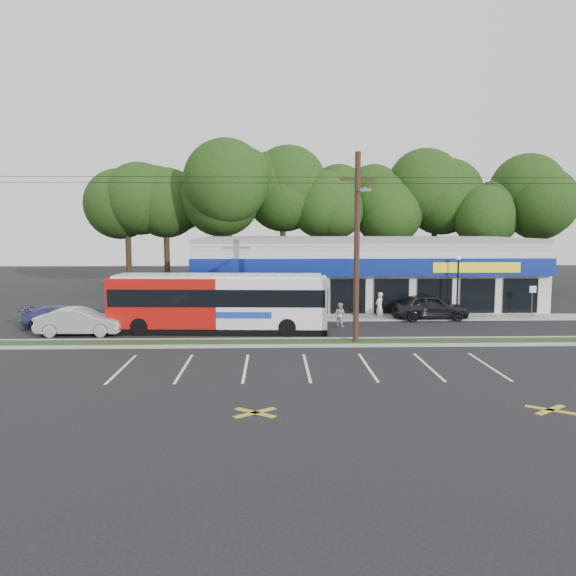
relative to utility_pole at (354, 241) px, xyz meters
The scene contains 16 objects.
ground 6.18m from the utility_pole, 161.89° to the right, with size 120.00×120.00×0.00m, color black.
grass_strip 6.06m from the utility_pole, behind, with size 40.00×1.60×0.12m, color #223716.
curb_south 6.10m from the utility_pole, 164.67° to the right, with size 40.00×0.25×0.14m, color #9E9E93.
curb_north 6.12m from the utility_pole, 161.93° to the left, with size 40.00×0.25×0.14m, color #9E9E93.
sidewalk 9.93m from the utility_pole, 74.97° to the left, with size 32.00×2.20×0.10m, color #9E9E93.
strip_mall 15.47m from the utility_pole, 79.90° to the left, with size 25.00×12.55×5.30m.
utility_pole is the anchor object (origin of this frame).
lamp_post 11.67m from the utility_pole, 43.95° to the left, with size 0.30×0.30×4.25m.
sign_post 15.71m from the utility_pole, 30.15° to the left, with size 0.45×0.10×2.23m.
tree_line 25.28m from the utility_pole, 87.33° to the left, with size 46.76×6.76×11.83m.
metrobus 8.94m from the utility_pole, 154.09° to the left, with size 12.74×3.31×3.39m.
car_dark 10.81m from the utility_pole, 50.57° to the left, with size 2.03×5.04×1.72m, color black.
car_silver 16.17m from the utility_pole, 169.63° to the left, with size 1.66×4.76×1.57m, color #AAAEB2.
car_blue 18.46m from the utility_pole, 163.22° to the left, with size 1.88×4.63×1.34m, color navy.
pedestrian_a 8.99m from the utility_pole, 68.90° to the left, with size 0.68×0.45×1.87m, color silver.
pedestrian_b 6.89m from the utility_pole, 90.79° to the left, with size 0.73×0.57×1.49m, color #BFB2AC.
Camera 1 is at (-1.42, -28.17, 6.20)m, focal length 35.00 mm.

